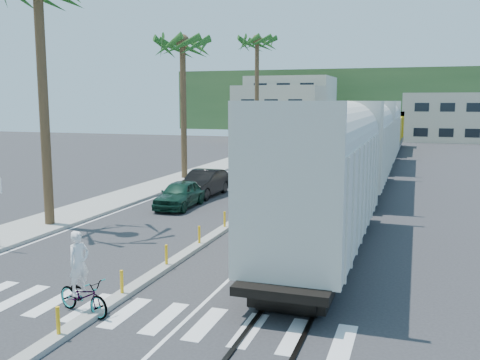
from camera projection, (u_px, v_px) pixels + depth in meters
name	position (u px, v px, depth m)	size (l,w,h in m)	color
ground	(139.00, 287.00, 16.96)	(140.00, 140.00, 0.00)	#28282B
sidewalk	(198.00, 173.00, 43.07)	(3.00, 90.00, 0.15)	gray
rails	(372.00, 176.00, 41.69)	(1.56, 100.00, 0.06)	black
median	(286.00, 188.00, 35.69)	(0.45, 60.00, 0.85)	gray
crosswalk	(104.00, 310.00, 15.08)	(14.00, 2.20, 0.01)	silver
lane_markings	(274.00, 178.00, 41.10)	(9.42, 90.00, 0.01)	silver
freight_train	(371.00, 141.00, 39.33)	(3.00, 60.94, 5.85)	beige
palm_trees	(189.00, 33.00, 39.21)	(3.50, 37.20, 13.75)	brown
buildings	(322.00, 110.00, 85.60)	(38.00, 27.00, 10.00)	#C0B399
hillside	(377.00, 100.00, 109.98)	(80.00, 20.00, 12.00)	#385628
car_lead	(180.00, 194.00, 29.49)	(1.94, 4.45, 1.49)	#103124
car_second	(204.00, 183.00, 32.96)	(1.85, 4.99, 1.63)	black
car_third	(259.00, 171.00, 39.48)	(2.38, 4.90, 1.37)	black
car_rear	(264.00, 164.00, 44.83)	(2.33, 4.52, 1.22)	#A9ABAE
cyclist	(82.00, 288.00, 14.72)	(1.78, 2.34, 2.34)	#9EA0A5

